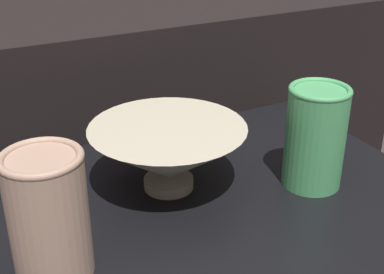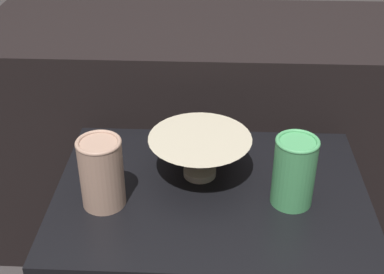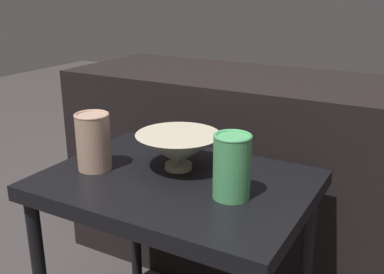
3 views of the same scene
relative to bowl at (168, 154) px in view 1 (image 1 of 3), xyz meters
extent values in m
cube|color=black|center=(0.03, -0.05, -0.08)|extent=(0.67, 0.49, 0.04)
cylinder|color=black|center=(0.33, 0.16, -0.35)|extent=(0.04, 0.04, 0.51)
cube|color=black|center=(0.03, 0.49, -0.25)|extent=(1.35, 0.50, 0.72)
cylinder|color=#B2A88E|center=(0.00, 0.00, -0.05)|extent=(0.07, 0.07, 0.02)
cone|color=#B2A88E|center=(0.00, 0.00, 0.00)|extent=(0.22, 0.22, 0.08)
cylinder|color=tan|center=(-0.19, -0.11, 0.02)|extent=(0.09, 0.09, 0.15)
torus|color=tan|center=(-0.19, -0.11, 0.09)|extent=(0.09, 0.09, 0.01)
cylinder|color=#47995B|center=(0.19, -0.09, 0.02)|extent=(0.09, 0.09, 0.15)
torus|color=#47995B|center=(0.19, -0.09, 0.09)|extent=(0.09, 0.09, 0.01)
camera|label=1|loc=(-0.28, -0.62, 0.36)|focal=50.00mm
camera|label=2|loc=(0.02, -0.97, 0.65)|focal=50.00mm
camera|label=3|loc=(0.58, -0.95, 0.41)|focal=42.00mm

